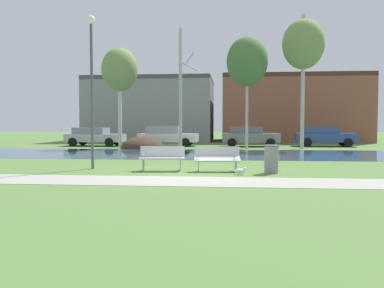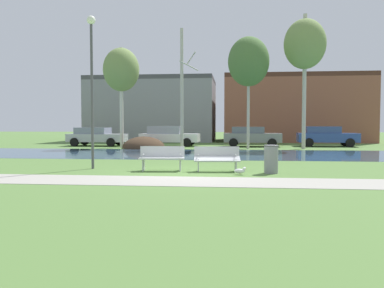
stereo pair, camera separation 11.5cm
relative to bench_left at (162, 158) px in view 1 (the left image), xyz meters
name	(u,v)px [view 1 (the left image)]	position (x,y,z in m)	size (l,w,h in m)	color
ground_plane	(206,152)	(0.99, 9.38, -0.47)	(120.00, 120.00, 0.00)	#517538
paved_path_strip	(181,181)	(0.99, -2.56, -0.47)	(60.00, 1.99, 0.01)	#9E998E
river_band	(204,154)	(0.99, 8.07, -0.47)	(80.00, 7.59, 0.01)	#33516B
soil_mound	(142,148)	(-3.66, 13.19, -0.47)	(2.96, 3.22, 1.61)	#423021
bench_left	(162,158)	(0.00, 0.00, 0.00)	(1.64, 0.70, 0.87)	#B2B5B7
bench_right	(217,158)	(1.96, 0.00, 0.00)	(1.64, 0.69, 0.87)	#B2B5B7
trash_bin	(271,159)	(3.81, -0.36, 0.03)	(0.49, 0.49, 0.96)	gray
seagull	(241,171)	(2.76, -0.86, -0.34)	(0.43, 0.16, 0.26)	white
streetlamp	(91,68)	(-2.68, 0.37, 3.27)	(0.32, 0.32, 5.64)	#4C4C51
birch_far_left	(120,70)	(-5.34, 13.62, 4.98)	(2.54, 2.54, 7.05)	beige
birch_left	(181,88)	(-0.92, 12.95, 3.66)	(1.25, 2.09, 8.12)	#BCB7A8
birch_center_left	(247,62)	(3.54, 13.02, 5.34)	(2.75, 2.75, 7.48)	#BCB7A8
birch_center	(303,45)	(7.25, 13.37, 6.46)	(2.76, 2.76, 8.96)	#BCB7A8
parked_van_nearest_silver	(94,136)	(-7.89, 15.49, 0.28)	(4.39, 2.24, 1.40)	#B2B5BC
parked_sedan_second_white	(167,136)	(-2.35, 15.98, 0.32)	(4.51, 2.26, 1.51)	silver
parked_hatch_third_grey	(250,136)	(3.90, 15.80, 0.31)	(4.26, 2.18, 1.46)	slate
parked_wagon_fourth_blue	(324,136)	(9.44, 16.50, 0.32)	(4.41, 2.12, 1.49)	#2D4793
building_grey_warehouse	(152,110)	(-5.33, 25.22, 2.59)	(11.97, 7.84, 6.12)	gray
building_brick_low	(291,109)	(8.37, 26.09, 2.63)	(13.24, 9.38, 6.20)	brown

